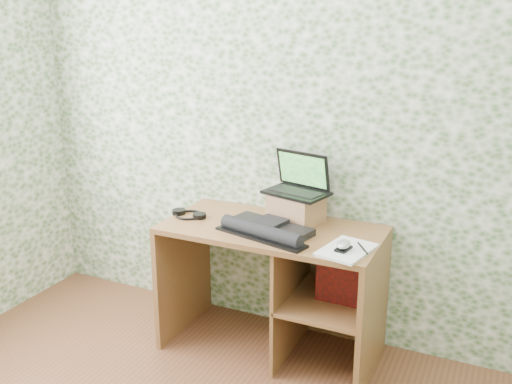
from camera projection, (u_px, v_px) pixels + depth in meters
The scene contains 10 objects.
wall_back at pixel (295, 119), 3.23m from camera, with size 3.50×3.50×0.00m, color white.
desk at pixel (287, 273), 3.20m from camera, with size 1.20×0.60×0.75m.
riser at pixel (296, 208), 3.19m from camera, with size 0.27×0.22×0.16m, color #A56D4A.
laptop at pixel (299, 183), 3.18m from camera, with size 0.38×0.31×0.23m.
keyboard at pixel (266, 229), 3.02m from camera, with size 0.55×0.39×0.08m.
headphones at pixel (189, 214), 3.30m from camera, with size 0.22×0.17×0.03m.
notepad at pixel (347, 250), 2.80m from camera, with size 0.21×0.30×0.01m, color silver.
mouse at pixel (344, 246), 2.78m from camera, with size 0.06×0.10×0.04m, color silver.
pen at pixel (363, 248), 2.80m from camera, with size 0.01×0.01×0.15m, color black.
red_box at pixel (343, 274), 3.02m from camera, with size 0.27×0.09×0.33m, color maroon.
Camera 1 is at (1.16, -1.25, 1.85)m, focal length 40.00 mm.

